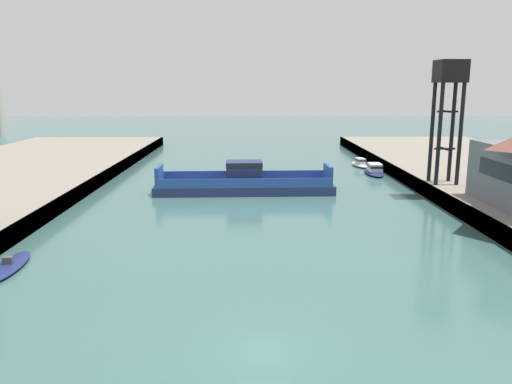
{
  "coord_description": "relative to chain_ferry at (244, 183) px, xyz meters",
  "views": [
    {
      "loc": [
        -0.77,
        -22.44,
        12.62
      ],
      "look_at": [
        0.0,
        28.38,
        2.0
      ],
      "focal_mm": 35.41,
      "sensor_mm": 36.0,
      "label": 1
    }
  ],
  "objects": [
    {
      "name": "chain_ferry",
      "position": [
        0.0,
        0.0,
        0.0
      ],
      "size": [
        21.66,
        6.25,
        3.82
      ],
      "color": "navy",
      "rests_on": "ground"
    },
    {
      "name": "moored_boat_mid_left",
      "position": [
        -16.44,
        -26.27,
        -0.93
      ],
      "size": [
        2.23,
        6.65,
        0.9
      ],
      "color": "navy",
      "rests_on": "ground"
    },
    {
      "name": "ground_plane",
      "position": [
        1.29,
        -37.83,
        -1.14
      ],
      "size": [
        400.0,
        400.0,
        0.0
      ],
      "primitive_type": "plane",
      "color": "#3D6660"
    },
    {
      "name": "moored_boat_near_left",
      "position": [
        18.44,
        19.89,
        -0.62
      ],
      "size": [
        2.47,
        5.71,
        1.41
      ],
      "color": "white",
      "rests_on": "ground"
    },
    {
      "name": "crane_tower",
      "position": [
        23.02,
        -3.09,
        11.22
      ],
      "size": [
        3.07,
        3.07,
        13.87
      ],
      "color": "black",
      "rests_on": "quay_right"
    },
    {
      "name": "moored_boat_near_right",
      "position": [
        19.03,
        12.62,
        -0.52
      ],
      "size": [
        2.83,
        7.69,
        1.66
      ],
      "color": "navy",
      "rests_on": "ground"
    }
  ]
}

